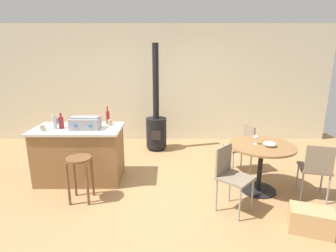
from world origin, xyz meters
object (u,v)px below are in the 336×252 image
object	(u,v)px
dining_table	(260,156)
folding_chair_left	(315,167)
bottle_1	(53,122)
bottle_2	(60,122)
wine_glass	(255,137)
kitchen_island	(79,154)
cup_1	(55,121)
folding_chair_near	(241,145)
wood_stove	(155,125)
toolbox	(84,123)
cup_2	(109,123)
cardboard_box	(310,220)
wooden_stool	(79,169)
serving_bowl	(269,144)
cup_0	(41,128)
bottle_0	(107,117)
folding_chair_far	(230,173)

from	to	relation	value
dining_table	folding_chair_left	distance (m)	0.74
bottle_1	dining_table	bearing A→B (deg)	-5.72
bottle_2	wine_glass	bearing A→B (deg)	-6.38
kitchen_island	cup_1	world-z (taller)	cup_1
dining_table	folding_chair_near	bearing A→B (deg)	97.09
wood_stove	toolbox	bearing A→B (deg)	-123.71
cup_2	wood_stove	bearing A→B (deg)	63.14
cardboard_box	bottle_1	bearing A→B (deg)	159.33
folding_chair_near	toolbox	distance (m)	2.68
wooden_stool	serving_bowl	bearing A→B (deg)	4.59
kitchen_island	cup_1	xyz separation A→B (m)	(-0.44, 0.25, 0.50)
wood_stove	cup_0	bearing A→B (deg)	-134.96
cup_2	folding_chair_left	bearing A→B (deg)	-14.37
cup_2	cup_0	bearing A→B (deg)	-162.69
cup_1	serving_bowl	distance (m)	3.45
wood_stove	cardboard_box	bearing A→B (deg)	-55.94
toolbox	bottle_1	xyz separation A→B (m)	(-0.48, -0.01, 0.03)
bottle_0	cup_0	world-z (taller)	bottle_0
kitchen_island	wooden_stool	xyz separation A→B (m)	(0.21, -0.68, 0.03)
wood_stove	toolbox	xyz separation A→B (m)	(-1.04, -1.56, 0.45)
toolbox	cup_2	distance (m)	0.40
kitchen_island	bottle_0	xyz separation A→B (m)	(0.44, 0.25, 0.56)
kitchen_island	bottle_1	bearing A→B (deg)	-166.72
wine_glass	cup_1	bearing A→B (deg)	169.17
folding_chair_near	bottle_2	size ratio (longest dim) A/B	3.41
folding_chair_left	serving_bowl	xyz separation A→B (m)	(-0.61, 0.20, 0.28)
wood_stove	toolbox	distance (m)	1.93
dining_table	serving_bowl	bearing A→B (deg)	-34.77
folding_chair_near	bottle_0	world-z (taller)	bottle_0
dining_table	wine_glass	distance (m)	0.30
wood_stove	serving_bowl	bearing A→B (deg)	-48.32
folding_chair_near	wood_stove	distance (m)	1.95
cup_1	wooden_stool	bearing A→B (deg)	-54.69
wooden_stool	bottle_2	world-z (taller)	bottle_2
bottle_1	cup_0	xyz separation A→B (m)	(-0.15, -0.10, -0.08)
toolbox	kitchen_island	bearing A→B (deg)	156.52
folding_chair_far	bottle_1	distance (m)	2.79
folding_chair_near	cup_0	xyz separation A→B (m)	(-3.24, -0.51, 0.45)
wooden_stool	bottle_2	bearing A→B (deg)	125.04
cardboard_box	serving_bowl	bearing A→B (deg)	102.75
toolbox	cup_2	xyz separation A→B (m)	(0.35, 0.19, -0.04)
cup_2	cardboard_box	distance (m)	3.15
folding_chair_left	cup_1	distance (m)	4.11
kitchen_island	toolbox	world-z (taller)	toolbox
dining_table	folding_chair_near	world-z (taller)	folding_chair_near
folding_chair_far	serving_bowl	distance (m)	0.83
wooden_stool	dining_table	size ratio (longest dim) A/B	0.68
wooden_stool	wood_stove	xyz separation A→B (m)	(0.98, 2.17, 0.06)
folding_chair_far	wine_glass	distance (m)	0.79
dining_table	bottle_0	xyz separation A→B (m)	(-2.41, 0.64, 0.45)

